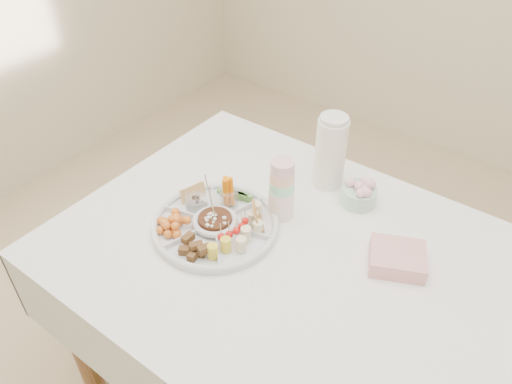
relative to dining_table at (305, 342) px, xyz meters
The scene contains 13 objects.
dining_table is the anchor object (origin of this frame).
party_tray 0.52m from the dining_table, behind, with size 0.38×0.38×0.04m, color silver.
bean_dip 0.52m from the dining_table, behind, with size 0.10×0.10×0.04m, color #3B1B12.
tortillas 0.48m from the dining_table, behind, with size 0.09×0.09×0.06m, color tan, non-canonical shape.
carrot_cucumber 0.57m from the dining_table, 168.33° to the left, with size 0.12×0.12×0.11m, color orange, non-canonical shape.
pita_raisins 0.61m from the dining_table, behind, with size 0.10×0.10×0.05m, color tan, non-canonical shape.
cherries 0.60m from the dining_table, 160.75° to the right, with size 0.12×0.12×0.05m, color orange, non-canonical shape.
granola_chunks 0.54m from the dining_table, 147.93° to the right, with size 0.10×0.10×0.04m, color #482F1E, non-canonical shape.
banana_tomato 0.49m from the dining_table, 155.08° to the right, with size 0.10×0.10×0.08m, color #CFC867, non-canonical shape.
cup_stack 0.54m from the dining_table, 148.90° to the left, with size 0.08×0.08×0.22m, color white.
thermos 0.64m from the dining_table, 114.75° to the left, with size 0.10×0.10×0.26m, color white.
flower_bowl 0.53m from the dining_table, 94.90° to the left, with size 0.11×0.11×0.09m, color #B0CCBE.
napkin_stack 0.47m from the dining_table, 36.09° to the left, with size 0.15×0.13×0.05m, color pink.
Camera 1 is at (0.44, -0.87, 1.81)m, focal length 35.00 mm.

